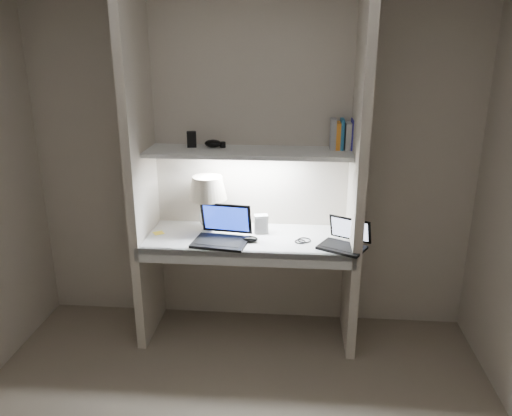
# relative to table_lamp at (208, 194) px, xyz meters

# --- Properties ---
(back_wall) EXTENTS (3.20, 0.01, 2.50)m
(back_wall) POSITION_rel_table_lamp_xyz_m (0.29, 0.17, 0.21)
(back_wall) COLOR beige
(back_wall) RESTS_ON floor
(alcove_panel_left) EXTENTS (0.06, 0.55, 2.50)m
(alcove_panel_left) POSITION_rel_table_lamp_xyz_m (-0.44, -0.10, 0.21)
(alcove_panel_left) COLOR beige
(alcove_panel_left) RESTS_ON floor
(alcove_panel_right) EXTENTS (0.06, 0.55, 2.50)m
(alcove_panel_right) POSITION_rel_table_lamp_xyz_m (1.02, -0.10, 0.21)
(alcove_panel_right) COLOR beige
(alcove_panel_right) RESTS_ON floor
(desk) EXTENTS (1.40, 0.55, 0.04)m
(desk) POSITION_rel_table_lamp_xyz_m (0.29, -0.10, -0.29)
(desk) COLOR white
(desk) RESTS_ON alcove_panel_left
(desk_apron) EXTENTS (1.46, 0.03, 0.10)m
(desk_apron) POSITION_rel_table_lamp_xyz_m (0.29, -0.36, -0.32)
(desk_apron) COLOR silver
(desk_apron) RESTS_ON desk
(shelf) EXTENTS (1.40, 0.36, 0.03)m
(shelf) POSITION_rel_table_lamp_xyz_m (0.29, -0.01, 0.31)
(shelf) COLOR silver
(shelf) RESTS_ON back_wall
(strip_light) EXTENTS (0.60, 0.04, 0.02)m
(strip_light) POSITION_rel_table_lamp_xyz_m (0.29, -0.01, 0.29)
(strip_light) COLOR white
(strip_light) RESTS_ON shelf
(table_lamp) EXTENTS (0.27, 0.27, 0.40)m
(table_lamp) POSITION_rel_table_lamp_xyz_m (0.00, 0.00, 0.00)
(table_lamp) COLOR white
(table_lamp) RESTS_ON desk
(laptop_main) EXTENTS (0.40, 0.36, 0.24)m
(laptop_main) POSITION_rel_table_lamp_xyz_m (0.13, -0.19, -0.21)
(laptop_main) COLOR black
(laptop_main) RESTS_ON desk
(laptop_netbook) EXTENTS (0.37, 0.36, 0.19)m
(laptop_netbook) POSITION_rel_table_lamp_xyz_m (0.95, -0.23, -0.23)
(laptop_netbook) COLOR black
(laptop_netbook) RESTS_ON desk
(speaker) EXTENTS (0.11, 0.08, 0.13)m
(speaker) POSITION_rel_table_lamp_xyz_m (0.38, -0.02, -0.20)
(speaker) COLOR silver
(speaker) RESTS_ON desk
(mouse) EXTENTS (0.11, 0.08, 0.04)m
(mouse) POSITION_rel_table_lamp_xyz_m (0.32, -0.19, -0.25)
(mouse) COLOR black
(mouse) RESTS_ON desk
(cable_coil) EXTENTS (0.12, 0.12, 0.01)m
(cable_coil) POSITION_rel_table_lamp_xyz_m (0.69, -0.15, -0.26)
(cable_coil) COLOR black
(cable_coil) RESTS_ON desk
(sticky_note) EXTENTS (0.10, 0.10, 0.00)m
(sticky_note) POSITION_rel_table_lamp_xyz_m (-0.35, -0.09, -0.27)
(sticky_note) COLOR yellow
(sticky_note) RESTS_ON desk
(book_row) EXTENTS (0.20, 0.14, 0.21)m
(book_row) POSITION_rel_table_lamp_xyz_m (0.94, 0.09, 0.42)
(book_row) COLOR #BDBDBD
(book_row) RESTS_ON shelf
(shelf_box) EXTENTS (0.07, 0.06, 0.11)m
(shelf_box) POSITION_rel_table_lamp_xyz_m (-0.11, 0.06, 0.38)
(shelf_box) COLOR black
(shelf_box) RESTS_ON shelf
(shelf_gadget) EXTENTS (0.14, 0.11, 0.05)m
(shelf_gadget) POSITION_rel_table_lamp_xyz_m (0.04, 0.06, 0.35)
(shelf_gadget) COLOR black
(shelf_gadget) RESTS_ON shelf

